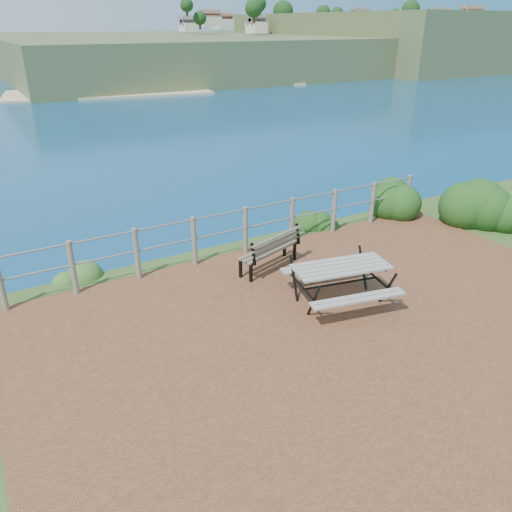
{
  "coord_description": "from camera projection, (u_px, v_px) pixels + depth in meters",
  "views": [
    {
      "loc": [
        -4.6,
        -4.98,
        4.38
      ],
      "look_at": [
        -0.69,
        1.73,
        0.75
      ],
      "focal_mm": 35.0,
      "sensor_mm": 36.0,
      "label": 1
    }
  ],
  "objects": [
    {
      "name": "distant_bay",
      "position": [
        355.0,
        36.0,
        245.93
      ],
      "size": [
        290.0,
        232.36,
        24.0
      ],
      "color": "#42542A",
      "rests_on": "ground"
    },
    {
      "name": "ground",
      "position": [
        349.0,
        330.0,
        7.85
      ],
      "size": [
        10.0,
        7.0,
        0.12
      ],
      "primitive_type": "cube",
      "color": "brown",
      "rests_on": "ground"
    },
    {
      "name": "safety_railing",
      "position": [
        245.0,
        228.0,
        10.23
      ],
      "size": [
        9.4,
        0.1,
        1.0
      ],
      "color": "#6B5B4C",
      "rests_on": "ground"
    },
    {
      "name": "shrub_right_edge",
      "position": [
        392.0,
        212.0,
        12.74
      ],
      "size": [
        1.22,
        1.22,
        1.74
      ],
      "primitive_type": "ellipsoid",
      "color": "#1B4214",
      "rests_on": "ground"
    },
    {
      "name": "shrub_lip_west",
      "position": [
        75.0,
        276.0,
        9.52
      ],
      "size": [
        0.73,
        0.73,
        0.46
      ],
      "primitive_type": "ellipsoid",
      "color": "#2D5821",
      "rests_on": "ground"
    },
    {
      "name": "shrub_lip_east",
      "position": [
        318.0,
        228.0,
        11.73
      ],
      "size": [
        0.79,
        0.79,
        0.53
      ],
      "primitive_type": "ellipsoid",
      "color": "#1B4214",
      "rests_on": "ground"
    },
    {
      "name": "shrub_right_front",
      "position": [
        484.0,
        225.0,
        11.91
      ],
      "size": [
        1.28,
        1.28,
        1.82
      ],
      "primitive_type": "ellipsoid",
      "color": "#1B4214",
      "rests_on": "ground"
    },
    {
      "name": "picnic_table",
      "position": [
        340.0,
        280.0,
        8.45
      ],
      "size": [
        1.72,
        1.38,
        0.68
      ],
      "rotation": [
        0.0,
        0.0,
        -0.21
      ],
      "color": "gray",
      "rests_on": "ground"
    },
    {
      "name": "park_bench",
      "position": [
        269.0,
        244.0,
        9.58
      ],
      "size": [
        1.45,
        0.76,
        0.79
      ],
      "rotation": [
        0.0,
        0.0,
        0.31
      ],
      "color": "brown",
      "rests_on": "ground"
    }
  ]
}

